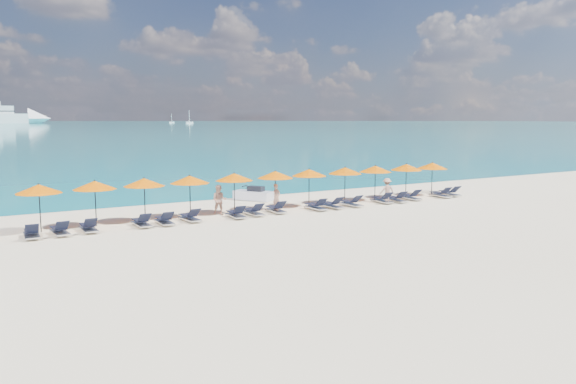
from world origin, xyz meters
TOP-DOWN VIEW (x-y plane):
  - ground at (0.00, 0.00)m, footprint 1400.00×1400.00m
  - sailboat_near at (178.18, 489.36)m, footprint 6.87×2.29m
  - sailboat_far at (181.49, 550.14)m, footprint 5.44×1.81m
  - jetski at (0.65, 8.46)m, footprint 2.14×2.63m
  - beachgoer_a at (0.05, 4.38)m, footprint 0.64×0.53m
  - beachgoer_b at (-3.49, 4.40)m, footprint 0.93×0.80m
  - beachgoer_c at (7.59, 3.58)m, footprint 1.03×0.60m
  - umbrella_0 at (-12.45, 4.43)m, footprint 2.10×2.10m
  - umbrella_1 at (-9.93, 4.62)m, footprint 2.10×2.10m
  - umbrella_2 at (-7.51, 4.63)m, footprint 2.10×2.10m
  - umbrella_3 at (-5.06, 4.67)m, footprint 2.10×2.10m
  - umbrella_4 at (-2.48, 4.64)m, footprint 2.10×2.10m
  - umbrella_5 at (0.08, 4.58)m, footprint 2.10×2.10m
  - umbrella_6 at (2.40, 4.59)m, footprint 2.10×2.10m
  - umbrella_7 at (5.03, 4.56)m, footprint 2.10×2.10m
  - umbrella_8 at (7.41, 4.54)m, footprint 2.10×2.10m
  - umbrella_9 at (10.01, 4.51)m, footprint 2.10×2.10m
  - umbrella_10 at (12.32, 4.45)m, footprint 2.10×2.10m
  - lounger_0 at (-12.99, 3.17)m, footprint 0.71×1.73m
  - lounger_1 at (-11.82, 3.22)m, footprint 0.70×1.73m
  - lounger_2 at (-10.56, 3.32)m, footprint 0.63×1.70m
  - lounger_3 at (-8.08, 3.32)m, footprint 0.63×1.70m
  - lounger_4 at (-6.96, 3.24)m, footprint 0.69×1.72m
  - lounger_5 at (-5.56, 3.44)m, footprint 0.73×1.74m
  - lounger_6 at (-3.12, 3.13)m, footprint 0.76×1.74m
  - lounger_7 at (-1.97, 3.35)m, footprint 0.63×1.70m
  - lounger_8 at (-0.50, 3.48)m, footprint 0.72×1.73m
  - lounger_9 at (1.95, 3.15)m, footprint 0.62×1.70m
  - lounger_10 at (3.07, 3.15)m, footprint 0.71×1.73m
  - lounger_11 at (4.47, 3.16)m, footprint 0.69×1.72m
  - lounger_12 at (6.95, 3.30)m, footprint 0.76×1.74m
  - lounger_13 at (7.96, 3.15)m, footprint 0.69×1.72m
  - lounger_14 at (9.39, 3.38)m, footprint 0.73×1.74m
  - lounger_15 at (11.95, 3.25)m, footprint 0.77×1.75m
  - lounger_16 at (12.96, 3.39)m, footprint 0.76×1.75m

SIDE VIEW (x-z plane):
  - ground at x=0.00m, z-range 0.00..0.00m
  - lounger_0 at x=-12.99m, z-range -0.09..0.56m
  - lounger_1 at x=-11.82m, z-range -0.09..0.56m
  - lounger_2 at x=-10.56m, z-range -0.09..0.56m
  - lounger_3 at x=-8.08m, z-range -0.09..0.56m
  - lounger_4 at x=-6.96m, z-range -0.09..0.56m
  - lounger_5 at x=-5.56m, z-range -0.09..0.56m
  - lounger_6 at x=-3.12m, z-range -0.09..0.56m
  - lounger_7 at x=-1.97m, z-range -0.09..0.56m
  - lounger_8 at x=-0.50m, z-range -0.09..0.56m
  - lounger_9 at x=1.95m, z-range -0.09..0.56m
  - lounger_10 at x=3.07m, z-range -0.09..0.56m
  - lounger_11 at x=4.47m, z-range -0.09..0.56m
  - lounger_12 at x=6.95m, z-range -0.09..0.56m
  - lounger_13 at x=7.96m, z-range -0.09..0.56m
  - lounger_14 at x=9.39m, z-range -0.09..0.56m
  - lounger_15 at x=11.95m, z-range -0.09..0.56m
  - lounger_16 at x=12.96m, z-range -0.09..0.56m
  - jetski at x=0.65m, z-range -0.08..0.82m
  - beachgoer_a at x=0.05m, z-range 0.00..1.50m
  - beachgoer_c at x=7.59m, z-range 0.00..1.50m
  - beachgoer_b at x=-3.49m, z-range 0.00..1.66m
  - sailboat_far at x=181.49m, z-range -3.96..6.01m
  - sailboat_near at x=178.18m, z-range -5.01..7.59m
  - umbrella_0 at x=-12.45m, z-range 0.88..3.16m
  - umbrella_1 at x=-9.93m, z-range 0.88..3.16m
  - umbrella_2 at x=-7.51m, z-range 0.88..3.16m
  - umbrella_3 at x=-5.06m, z-range 0.88..3.16m
  - umbrella_4 at x=-2.48m, z-range 0.88..3.16m
  - umbrella_5 at x=0.08m, z-range 0.88..3.16m
  - umbrella_6 at x=2.40m, z-range 0.88..3.16m
  - umbrella_7 at x=5.03m, z-range 0.88..3.16m
  - umbrella_8 at x=7.41m, z-range 0.88..3.16m
  - umbrella_9 at x=10.01m, z-range 0.88..3.16m
  - umbrella_10 at x=12.32m, z-range 0.88..3.16m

